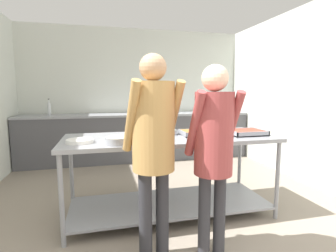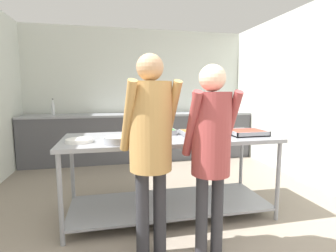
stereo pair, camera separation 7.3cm
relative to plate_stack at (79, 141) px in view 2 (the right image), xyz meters
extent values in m
cube|color=silver|center=(0.92, 2.99, 0.42)|extent=(4.62, 0.06, 2.65)
cube|color=silver|center=(3.20, 0.80, 0.42)|extent=(0.06, 4.50, 2.65)
cube|color=#4C4C51|center=(0.92, 2.62, -0.46)|extent=(4.46, 0.62, 0.89)
cube|color=gray|center=(0.92, 2.62, 0.01)|extent=(4.46, 0.65, 0.04)
cube|color=black|center=(0.36, 2.62, 0.02)|extent=(0.54, 0.39, 0.02)
cube|color=gray|center=(0.93, 0.15, -0.04)|extent=(2.26, 0.90, 0.04)
cube|color=gray|center=(0.93, 0.15, -0.79)|extent=(2.18, 0.82, 0.02)
cylinder|color=gray|center=(-0.15, -0.25, -0.48)|extent=(0.04, 0.04, 0.85)
cylinder|color=gray|center=(2.01, -0.25, -0.48)|extent=(0.04, 0.04, 0.85)
cylinder|color=gray|center=(-0.15, 0.55, -0.48)|extent=(0.04, 0.04, 0.85)
cylinder|color=gray|center=(2.01, 0.55, -0.48)|extent=(0.04, 0.04, 0.85)
cylinder|color=white|center=(0.00, 0.00, -0.01)|extent=(0.25, 0.25, 0.01)
cylinder|color=white|center=(0.00, 0.00, 0.00)|extent=(0.25, 0.25, 0.01)
cylinder|color=white|center=(0.00, 0.00, 0.01)|extent=(0.25, 0.25, 0.01)
cylinder|color=gray|center=(0.35, -0.16, 0.02)|extent=(0.23, 0.23, 0.07)
cylinder|color=beige|center=(0.35, -0.16, 0.04)|extent=(0.20, 0.20, 0.01)
cylinder|color=black|center=(0.53, -0.16, 0.04)|extent=(0.14, 0.02, 0.02)
cube|color=gray|center=(0.80, 0.33, -0.01)|extent=(0.46, 0.27, 0.01)
cube|color=#387A38|center=(0.80, 0.33, 0.01)|extent=(0.44, 0.25, 0.04)
cube|color=gray|center=(0.80, 0.20, 0.01)|extent=(0.46, 0.01, 0.05)
cube|color=gray|center=(0.80, 0.46, 0.01)|extent=(0.46, 0.01, 0.05)
cube|color=gray|center=(0.57, 0.33, 0.01)|extent=(0.01, 0.27, 0.05)
cube|color=gray|center=(1.02, 0.33, 0.01)|extent=(0.01, 0.27, 0.05)
cube|color=gray|center=(1.31, 0.15, -0.01)|extent=(0.50, 0.30, 0.01)
cube|color=#9E6B33|center=(1.31, 0.15, 0.01)|extent=(0.47, 0.27, 0.04)
cube|color=gray|center=(1.31, 0.01, 0.01)|extent=(0.50, 0.01, 0.05)
cube|color=gray|center=(1.31, 0.29, 0.01)|extent=(0.50, 0.01, 0.05)
cube|color=gray|center=(1.07, 0.15, 0.01)|extent=(0.01, 0.30, 0.05)
cube|color=gray|center=(1.55, 0.15, 0.01)|extent=(0.01, 0.30, 0.05)
cube|color=gray|center=(1.79, 0.05, -0.01)|extent=(0.39, 0.32, 0.01)
cube|color=#B23D2D|center=(1.79, 0.05, 0.01)|extent=(0.37, 0.30, 0.04)
cube|color=gray|center=(1.79, -0.11, 0.01)|extent=(0.39, 0.01, 0.05)
cube|color=gray|center=(1.79, 0.20, 0.01)|extent=(0.39, 0.01, 0.05)
cube|color=gray|center=(1.60, 0.05, 0.01)|extent=(0.01, 0.32, 0.05)
cube|color=gray|center=(1.98, 0.05, 0.01)|extent=(0.01, 0.32, 0.05)
cylinder|color=#2D2D33|center=(1.00, -0.68, -0.55)|extent=(0.10, 0.10, 0.71)
cylinder|color=#2D2D33|center=(1.14, -0.67, -0.55)|extent=(0.10, 0.10, 0.71)
cylinder|color=#993D3D|center=(0.91, -0.69, 0.21)|extent=(0.09, 0.30, 0.54)
cylinder|color=#993D3D|center=(1.24, -0.67, 0.21)|extent=(0.09, 0.30, 0.54)
cylinder|color=#993D3D|center=(1.07, -0.68, 0.14)|extent=(0.31, 0.31, 0.66)
sphere|color=beige|center=(1.07, -0.68, 0.57)|extent=(0.21, 0.21, 0.21)
cylinder|color=#2D2D33|center=(0.53, -0.60, -0.53)|extent=(0.11, 0.11, 0.75)
cylinder|color=#2D2D33|center=(0.67, -0.57, -0.53)|extent=(0.11, 0.11, 0.75)
cylinder|color=tan|center=(0.43, -0.63, 0.28)|extent=(0.14, 0.32, 0.57)
cylinder|color=tan|center=(0.77, -0.55, 0.28)|extent=(0.14, 0.32, 0.57)
cylinder|color=tan|center=(0.60, -0.59, 0.20)|extent=(0.33, 0.33, 0.70)
sphere|color=tan|center=(0.60, -0.59, 0.65)|extent=(0.21, 0.21, 0.21)
cylinder|color=silver|center=(-0.73, 2.65, 0.13)|extent=(0.06, 0.06, 0.21)
cone|color=silver|center=(-0.73, 2.65, 0.28)|extent=(0.05, 0.05, 0.08)
cylinder|color=black|center=(-0.73, 2.65, 0.33)|extent=(0.03, 0.03, 0.02)
camera|label=1|loc=(0.22, -2.58, 0.47)|focal=28.00mm
camera|label=2|loc=(0.29, -2.59, 0.47)|focal=28.00mm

